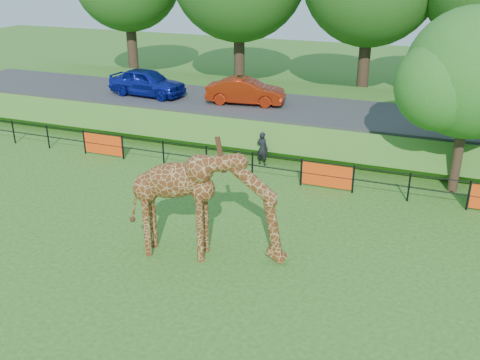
{
  "coord_description": "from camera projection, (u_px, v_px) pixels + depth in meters",
  "views": [
    {
      "loc": [
        6.68,
        -10.61,
        8.27
      ],
      "look_at": [
        1.32,
        3.23,
        2.0
      ],
      "focal_mm": 40.0,
      "sensor_mm": 36.0,
      "label": 1
    }
  ],
  "objects": [
    {
      "name": "tree_east",
      "position": [
        474.0,
        79.0,
        18.64
      ],
      "size": [
        5.4,
        4.71,
        6.76
      ],
      "color": "#302116",
      "rests_on": "ground"
    },
    {
      "name": "car_red",
      "position": [
        246.0,
        91.0,
        26.35
      ],
      "size": [
        4.0,
        1.86,
        1.27
      ],
      "primitive_type": "imported",
      "rotation": [
        0.0,
        0.0,
        1.71
      ],
      "color": "#A2230B",
      "rests_on": "road"
    },
    {
      "name": "giraffe",
      "position": [
        207.0,
        206.0,
        15.25
      ],
      "size": [
        4.73,
        1.68,
        3.33
      ],
      "primitive_type": null,
      "rotation": [
        0.0,
        0.0,
        0.18
      ],
      "color": "#5D2E13",
      "rests_on": "ground"
    },
    {
      "name": "car_blue",
      "position": [
        147.0,
        82.0,
        27.89
      ],
      "size": [
        4.28,
        2.02,
        1.41
      ],
      "primitive_type": "imported",
      "rotation": [
        0.0,
        0.0,
        1.48
      ],
      "color": "#1420A5",
      "rests_on": "road"
    },
    {
      "name": "embankment",
      "position": [
        302.0,
        114.0,
        27.62
      ],
      "size": [
        40.0,
        9.0,
        1.3
      ],
      "primitive_type": "cube",
      "color": "#266619",
      "rests_on": "ground"
    },
    {
      "name": "perimeter_fence",
      "position": [
        252.0,
        165.0,
        21.21
      ],
      "size": [
        28.07,
        0.1,
        1.1
      ],
      "primitive_type": null,
      "color": "black",
      "rests_on": "ground"
    },
    {
      "name": "road",
      "position": [
        294.0,
        108.0,
        26.05
      ],
      "size": [
        40.0,
        5.0,
        0.12
      ],
      "primitive_type": "cube",
      "color": "#303033",
      "rests_on": "embankment"
    },
    {
      "name": "visitor",
      "position": [
        262.0,
        149.0,
        22.53
      ],
      "size": [
        0.59,
        0.46,
        1.45
      ],
      "primitive_type": "imported",
      "rotation": [
        0.0,
        0.0,
        2.91
      ],
      "color": "black",
      "rests_on": "ground"
    },
    {
      "name": "ground",
      "position": [
        152.0,
        284.0,
        14.55
      ],
      "size": [
        90.0,
        90.0,
        0.0
      ],
      "primitive_type": "plane",
      "color": "#266619",
      "rests_on": "ground"
    }
  ]
}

